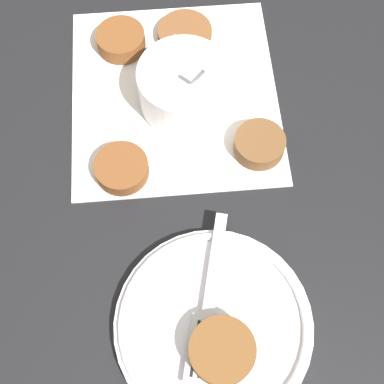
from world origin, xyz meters
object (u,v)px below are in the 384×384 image
object	(u,v)px
serving_plate	(213,325)
fork	(208,314)
sauce_bowl	(182,88)
fritter_on_plate	(222,351)

from	to	relation	value
serving_plate	fork	bearing A→B (deg)	24.19
sauce_bowl	fritter_on_plate	world-z (taller)	sauce_bowl
fritter_on_plate	fork	world-z (taller)	fritter_on_plate
fritter_on_plate	serving_plate	bearing A→B (deg)	2.99
fork	serving_plate	bearing A→B (deg)	-155.81
fork	fritter_on_plate	bearing A→B (deg)	-171.48
sauce_bowl	serving_plate	world-z (taller)	sauce_bowl
fritter_on_plate	sauce_bowl	bearing A→B (deg)	-3.07
sauce_bowl	fritter_on_plate	size ratio (longest dim) A/B	1.85
serving_plate	fritter_on_plate	distance (m)	0.03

